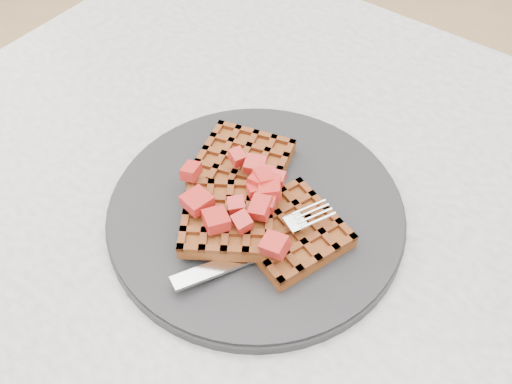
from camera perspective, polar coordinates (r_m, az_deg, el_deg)
table at (r=0.69m, az=11.16°, el=-11.70°), size 1.20×0.80×0.75m
plate at (r=0.60m, az=-0.00°, el=-1.97°), size 0.31×0.31×0.02m
waffles at (r=0.58m, az=-0.21°, el=-1.04°), size 0.21×0.19×0.03m
strawberry_pile at (r=0.57m, az=0.00°, el=0.91°), size 0.15×0.15×0.02m
fork at (r=0.56m, az=0.98°, el=-5.49°), size 0.10×0.17×0.02m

